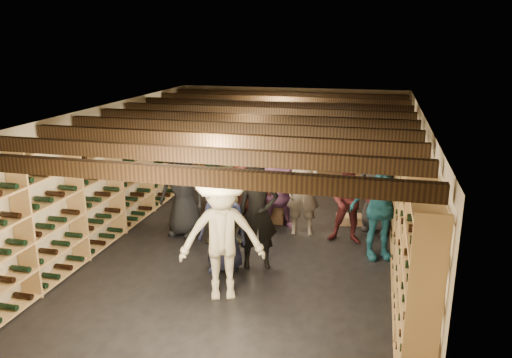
{
  "coord_description": "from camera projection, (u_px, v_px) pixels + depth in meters",
  "views": [
    {
      "loc": [
        2.06,
        -7.94,
        3.58
      ],
      "look_at": [
        0.05,
        0.2,
        1.18
      ],
      "focal_mm": 35.0,
      "sensor_mm": 36.0,
      "label": 1
    }
  ],
  "objects": [
    {
      "name": "person_11",
      "position": [
        279.0,
        182.0,
        9.5
      ],
      "size": [
        1.77,
        1.2,
        1.83
      ],
      "primitive_type": "imported",
      "rotation": [
        0.0,
        0.0,
        0.43
      ],
      "color": "#98609B",
      "rests_on": "ground"
    },
    {
      "name": "person_0",
      "position": [
        183.0,
        188.0,
        9.15
      ],
      "size": [
        0.97,
        0.72,
        1.82
      ],
      "primitive_type": "imported",
      "rotation": [
        0.0,
        0.0,
        -0.16
      ],
      "color": "black",
      "rests_on": "ground"
    },
    {
      "name": "person_6",
      "position": [
        223.0,
        223.0,
        7.75
      ],
      "size": [
        0.78,
        0.52,
        1.57
      ],
      "primitive_type": "imported",
      "rotation": [
        0.0,
        0.0,
        -0.03
      ],
      "color": "#1D2345",
      "rests_on": "ground"
    },
    {
      "name": "person_2",
      "position": [
        228.0,
        198.0,
        8.73
      ],
      "size": [
        0.94,
        0.8,
        1.71
      ],
      "primitive_type": "imported",
      "rotation": [
        0.0,
        0.0,
        0.19
      ],
      "color": "brown",
      "rests_on": "ground"
    },
    {
      "name": "ceiling",
      "position": [
        250.0,
        111.0,
        8.21
      ],
      "size": [
        5.5,
        8.0,
        0.01
      ],
      "primitive_type": "cube",
      "color": "#BDB0A1",
      "rests_on": "walls"
    },
    {
      "name": "crate_stack_right",
      "position": [
        273.0,
        205.0,
        9.97
      ],
      "size": [
        0.53,
        0.37,
        0.68
      ],
      "rotation": [
        0.0,
        0.0,
        -0.09
      ],
      "color": "tan",
      "rests_on": "ground"
    },
    {
      "name": "person_10",
      "position": [
        223.0,
        178.0,
        10.07
      ],
      "size": [
        1.03,
        0.58,
        1.66
      ],
      "primitive_type": "imported",
      "rotation": [
        0.0,
        0.0,
        0.19
      ],
      "color": "#254E3A",
      "rests_on": "ground"
    },
    {
      "name": "person_3",
      "position": [
        222.0,
        236.0,
        6.88
      ],
      "size": [
        1.36,
        1.04,
        1.86
      ],
      "primitive_type": "imported",
      "rotation": [
        0.0,
        0.0,
        0.33
      ],
      "color": "beige",
      "rests_on": "ground"
    },
    {
      "name": "walls",
      "position": [
        250.0,
        181.0,
        8.55
      ],
      "size": [
        5.52,
        8.02,
        2.4
      ],
      "color": "#C2B597",
      "rests_on": "ground"
    },
    {
      "name": "ceiling_joists",
      "position": [
        250.0,
        119.0,
        8.25
      ],
      "size": [
        5.4,
        7.12,
        0.18
      ],
      "color": "black",
      "rests_on": "ground"
    },
    {
      "name": "person_1",
      "position": [
        258.0,
        214.0,
        7.84
      ],
      "size": [
        0.76,
        0.62,
        1.78
      ],
      "primitive_type": "imported",
      "rotation": [
        0.0,
        0.0,
        0.34
      ],
      "color": "black",
      "rests_on": "ground"
    },
    {
      "name": "crate_loose",
      "position": [
        349.0,
        219.0,
        9.9
      ],
      "size": [
        0.55,
        0.41,
        0.17
      ],
      "primitive_type": "cube",
      "rotation": [
        0.0,
        0.0,
        0.17
      ],
      "color": "tan",
      "rests_on": "ground"
    },
    {
      "name": "wine_rack_back",
      "position": [
        290.0,
        143.0,
        12.15
      ],
      "size": [
        4.7,
        0.3,
        2.15
      ],
      "color": "tan",
      "rests_on": "ground"
    },
    {
      "name": "person_8",
      "position": [
        350.0,
        201.0,
        8.82
      ],
      "size": [
        0.79,
        0.62,
        1.58
      ],
      "primitive_type": "imported",
      "rotation": [
        0.0,
        0.0,
        -0.03
      ],
      "color": "#4A191B",
      "rests_on": "ground"
    },
    {
      "name": "person_7",
      "position": [
        304.0,
        191.0,
        9.21
      ],
      "size": [
        0.66,
        0.49,
        1.67
      ],
      "primitive_type": "imported",
      "rotation": [
        0.0,
        0.0,
        0.16
      ],
      "color": "gray",
      "rests_on": "ground"
    },
    {
      "name": "person_5",
      "position": [
        240.0,
        190.0,
        9.46
      ],
      "size": [
        1.51,
        0.76,
        1.56
      ],
      "primitive_type": "imported",
      "rotation": [
        0.0,
        0.0,
        -0.22
      ],
      "color": "brown",
      "rests_on": "ground"
    },
    {
      "name": "ground",
      "position": [
        251.0,
        245.0,
        8.88
      ],
      "size": [
        8.0,
        8.0,
        0.0
      ],
      "primitive_type": "plane",
      "color": "black",
      "rests_on": "ground"
    },
    {
      "name": "person_4",
      "position": [
        380.0,
        208.0,
        8.19
      ],
      "size": [
        1.11,
        0.78,
        1.74
      ],
      "primitive_type": "imported",
      "rotation": [
        0.0,
        0.0,
        0.38
      ],
      "color": "#246D86",
      "rests_on": "ground"
    },
    {
      "name": "person_12",
      "position": [
        380.0,
        183.0,
        9.33
      ],
      "size": [
        1.06,
        0.87,
        1.88
      ],
      "primitive_type": "imported",
      "rotation": [
        0.0,
        0.0,
        -0.33
      ],
      "color": "#2E2D32",
      "rests_on": "ground"
    },
    {
      "name": "person_9",
      "position": [
        250.0,
        178.0,
        9.93
      ],
      "size": [
        1.19,
        0.77,
        1.74
      ],
      "primitive_type": "imported",
      "rotation": [
        0.0,
        0.0,
        0.11
      ],
      "color": "#A09891",
      "rests_on": "ground"
    },
    {
      "name": "wine_rack_right",
      "position": [
        405.0,
        199.0,
        7.99
      ],
      "size": [
        0.32,
        7.5,
        2.15
      ],
      "color": "tan",
      "rests_on": "ground"
    },
    {
      "name": "crate_stack_left",
      "position": [
        226.0,
        188.0,
        10.78
      ],
      "size": [
        0.57,
        0.45,
        0.85
      ],
      "rotation": [
        0.0,
        0.0,
        -0.26
      ],
      "color": "tan",
      "rests_on": "ground"
    },
    {
      "name": "wine_rack_left",
      "position": [
        115.0,
        178.0,
        9.17
      ],
      "size": [
        0.32,
        7.5,
        2.15
      ],
      "color": "tan",
      "rests_on": "ground"
    }
  ]
}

